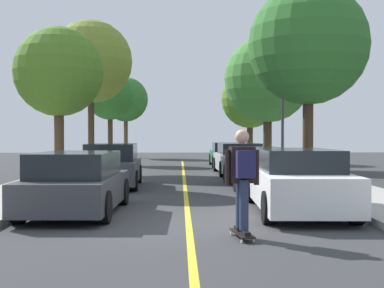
{
  "coord_description": "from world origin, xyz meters",
  "views": [
    {
      "loc": [
        -0.17,
        -9.93,
        1.71
      ],
      "look_at": [
        0.26,
        8.06,
        1.39
      ],
      "focal_mm": 48.57,
      "sensor_mm": 36.0,
      "label": 1
    }
  ],
  "objects_px": {
    "streetlamp": "(283,98)",
    "street_tree_left_farthest": "(126,100)",
    "parked_car_left_nearest": "(77,183)",
    "parked_car_right_farthest": "(227,154)",
    "street_tree_left_nearest": "(59,72)",
    "street_tree_right_far": "(250,100)",
    "street_tree_right_near": "(268,79)",
    "street_tree_left_near": "(91,62)",
    "skateboarder": "(243,174)",
    "street_tree_left_far": "(110,96)",
    "parked_car_right_near": "(259,167)",
    "parked_car_left_near": "(112,166)",
    "street_tree_right_nearest": "(308,45)",
    "skateboard": "(242,233)",
    "parked_car_right_far": "(239,159)",
    "fire_hydrant": "(307,173)",
    "parked_car_right_nearest": "(296,181)"
  },
  "relations": [
    {
      "from": "streetlamp",
      "to": "street_tree_left_farthest",
      "type": "bearing_deg",
      "value": 116.22
    },
    {
      "from": "parked_car_left_nearest",
      "to": "parked_car_right_farthest",
      "type": "distance_m",
      "value": 17.49
    },
    {
      "from": "street_tree_left_nearest",
      "to": "streetlamp",
      "type": "relative_size",
      "value": 0.95
    },
    {
      "from": "street_tree_right_far",
      "to": "street_tree_right_near",
      "type": "bearing_deg",
      "value": -90.0
    },
    {
      "from": "street_tree_left_near",
      "to": "skateboarder",
      "type": "bearing_deg",
      "value": -71.59
    },
    {
      "from": "street_tree_left_near",
      "to": "street_tree_left_far",
      "type": "distance_m",
      "value": 6.54
    },
    {
      "from": "street_tree_left_far",
      "to": "street_tree_left_near",
      "type": "bearing_deg",
      "value": -90.0
    },
    {
      "from": "street_tree_left_near",
      "to": "street_tree_left_farthest",
      "type": "height_order",
      "value": "street_tree_left_near"
    },
    {
      "from": "parked_car_right_farthest",
      "to": "street_tree_left_farthest",
      "type": "bearing_deg",
      "value": 121.97
    },
    {
      "from": "parked_car_right_near",
      "to": "streetlamp",
      "type": "height_order",
      "value": "streetlamp"
    },
    {
      "from": "parked_car_left_near",
      "to": "street_tree_right_nearest",
      "type": "relative_size",
      "value": 0.62
    },
    {
      "from": "street_tree_left_far",
      "to": "skateboard",
      "type": "height_order",
      "value": "street_tree_left_far"
    },
    {
      "from": "skateboarder",
      "to": "parked_car_left_nearest",
      "type": "bearing_deg",
      "value": 138.7
    },
    {
      "from": "parked_car_right_far",
      "to": "street_tree_left_nearest",
      "type": "distance_m",
      "value": 8.97
    },
    {
      "from": "street_tree_right_far",
      "to": "parked_car_left_near",
      "type": "bearing_deg",
      "value": -113.78
    },
    {
      "from": "street_tree_left_nearest",
      "to": "street_tree_left_near",
      "type": "bearing_deg",
      "value": 90.0
    },
    {
      "from": "parked_car_right_farthest",
      "to": "street_tree_right_far",
      "type": "distance_m",
      "value": 5.41
    },
    {
      "from": "street_tree_left_near",
      "to": "fire_hydrant",
      "type": "height_order",
      "value": "street_tree_left_near"
    },
    {
      "from": "street_tree_left_near",
      "to": "skateboarder",
      "type": "relative_size",
      "value": 3.99
    },
    {
      "from": "street_tree_left_nearest",
      "to": "street_tree_right_near",
      "type": "height_order",
      "value": "street_tree_right_near"
    },
    {
      "from": "street_tree_left_nearest",
      "to": "street_tree_right_nearest",
      "type": "bearing_deg",
      "value": 1.1
    },
    {
      "from": "street_tree_left_near",
      "to": "street_tree_left_farthest",
      "type": "xyz_separation_m",
      "value": [
        -0.0,
        15.1,
        -0.68
      ]
    },
    {
      "from": "parked_car_right_near",
      "to": "parked_car_right_far",
      "type": "relative_size",
      "value": 0.91
    },
    {
      "from": "street_tree_left_farthest",
      "to": "skateboarder",
      "type": "bearing_deg",
      "value": -80.53
    },
    {
      "from": "parked_car_right_nearest",
      "to": "street_tree_left_nearest",
      "type": "bearing_deg",
      "value": 137.97
    },
    {
      "from": "parked_car_right_near",
      "to": "skateboarder",
      "type": "distance_m",
      "value": 8.61
    },
    {
      "from": "street_tree_left_nearest",
      "to": "streetlamp",
      "type": "height_order",
      "value": "streetlamp"
    },
    {
      "from": "street_tree_left_near",
      "to": "street_tree_left_far",
      "type": "xyz_separation_m",
      "value": [
        0.0,
        6.46,
        -1.05
      ]
    },
    {
      "from": "street_tree_right_nearest",
      "to": "skateboarder",
      "type": "height_order",
      "value": "street_tree_right_nearest"
    },
    {
      "from": "parked_car_right_farthest",
      "to": "fire_hydrant",
      "type": "height_order",
      "value": "parked_car_right_farthest"
    },
    {
      "from": "fire_hydrant",
      "to": "parked_car_right_nearest",
      "type": "bearing_deg",
      "value": -106.54
    },
    {
      "from": "parked_car_right_far",
      "to": "street_tree_left_farthest",
      "type": "xyz_separation_m",
      "value": [
        -6.59,
        16.12,
        3.66
      ]
    },
    {
      "from": "street_tree_right_near",
      "to": "streetlamp",
      "type": "distance_m",
      "value": 4.06
    },
    {
      "from": "parked_car_right_farthest",
      "to": "streetlamp",
      "type": "bearing_deg",
      "value": -74.65
    },
    {
      "from": "parked_car_right_far",
      "to": "fire_hydrant",
      "type": "bearing_deg",
      "value": -76.22
    },
    {
      "from": "parked_car_right_near",
      "to": "street_tree_right_near",
      "type": "height_order",
      "value": "street_tree_right_near"
    },
    {
      "from": "parked_car_left_near",
      "to": "streetlamp",
      "type": "distance_m",
      "value": 8.45
    },
    {
      "from": "parked_car_right_farthest",
      "to": "street_tree_right_near",
      "type": "distance_m",
      "value": 4.89
    },
    {
      "from": "street_tree_left_far",
      "to": "street_tree_left_farthest",
      "type": "xyz_separation_m",
      "value": [
        -0.0,
        8.64,
        0.37
      ]
    },
    {
      "from": "parked_car_left_near",
      "to": "skateboard",
      "type": "height_order",
      "value": "parked_car_left_near"
    },
    {
      "from": "parked_car_left_nearest",
      "to": "street_tree_right_nearest",
      "type": "bearing_deg",
      "value": 43.2
    },
    {
      "from": "street_tree_right_nearest",
      "to": "skateboard",
      "type": "relative_size",
      "value": 7.72
    },
    {
      "from": "parked_car_left_near",
      "to": "skateboarder",
      "type": "bearing_deg",
      "value": -69.3
    },
    {
      "from": "parked_car_right_nearest",
      "to": "parked_car_right_far",
      "type": "distance_m",
      "value": 11.17
    },
    {
      "from": "street_tree_left_near",
      "to": "street_tree_left_nearest",
      "type": "bearing_deg",
      "value": -90.0
    },
    {
      "from": "street_tree_left_near",
      "to": "street_tree_right_far",
      "type": "bearing_deg",
      "value": 45.4
    },
    {
      "from": "skateboard",
      "to": "skateboarder",
      "type": "relative_size",
      "value": 0.51
    },
    {
      "from": "parked_car_right_nearest",
      "to": "street_tree_left_farthest",
      "type": "xyz_separation_m",
      "value": [
        -6.59,
        27.29,
        3.63
      ]
    },
    {
      "from": "parked_car_right_far",
      "to": "parked_car_right_near",
      "type": "bearing_deg",
      "value": -90.0
    },
    {
      "from": "parked_car_left_near",
      "to": "street_tree_left_farthest",
      "type": "distance_m",
      "value": 21.96
    }
  ]
}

